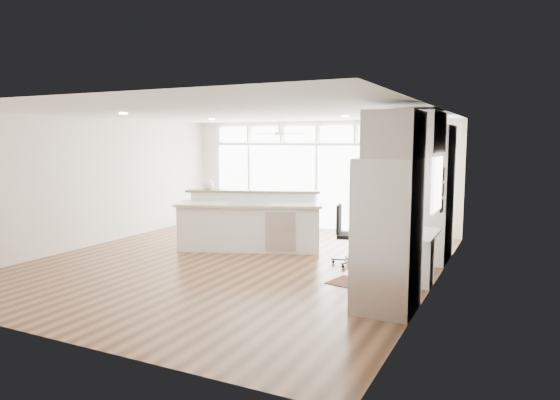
% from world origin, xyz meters
% --- Properties ---
extents(floor, '(7.00, 8.00, 0.02)m').
position_xyz_m(floor, '(0.00, 0.00, -0.01)').
color(floor, '#482A16').
rests_on(floor, ground).
extents(ceiling, '(7.00, 8.00, 0.02)m').
position_xyz_m(ceiling, '(0.00, 0.00, 2.70)').
color(ceiling, silver).
rests_on(ceiling, wall_back).
extents(wall_back, '(7.00, 0.04, 2.70)m').
position_xyz_m(wall_back, '(0.00, 4.00, 1.35)').
color(wall_back, beige).
rests_on(wall_back, floor).
extents(wall_front, '(7.00, 0.04, 2.70)m').
position_xyz_m(wall_front, '(0.00, -4.00, 1.35)').
color(wall_front, beige).
rests_on(wall_front, floor).
extents(wall_left, '(0.04, 8.00, 2.70)m').
position_xyz_m(wall_left, '(-3.50, 0.00, 1.35)').
color(wall_left, beige).
rests_on(wall_left, floor).
extents(wall_right, '(0.04, 8.00, 2.70)m').
position_xyz_m(wall_right, '(3.50, 0.00, 1.35)').
color(wall_right, beige).
rests_on(wall_right, floor).
extents(glass_wall, '(5.80, 0.06, 2.08)m').
position_xyz_m(glass_wall, '(0.00, 3.94, 1.05)').
color(glass_wall, white).
rests_on(glass_wall, wall_back).
extents(transom_row, '(5.90, 0.06, 0.40)m').
position_xyz_m(transom_row, '(0.00, 3.94, 2.38)').
color(transom_row, white).
rests_on(transom_row, wall_back).
extents(desk_window, '(0.04, 0.85, 0.85)m').
position_xyz_m(desk_window, '(3.46, 0.30, 1.55)').
color(desk_window, white).
rests_on(desk_window, wall_right).
extents(ceiling_fan, '(1.16, 1.16, 0.32)m').
position_xyz_m(ceiling_fan, '(-0.50, 2.80, 2.48)').
color(ceiling_fan, silver).
rests_on(ceiling_fan, ceiling).
extents(recessed_lights, '(3.40, 3.00, 0.02)m').
position_xyz_m(recessed_lights, '(0.00, 0.20, 2.68)').
color(recessed_lights, beige).
rests_on(recessed_lights, ceiling).
extents(oven_cabinet, '(0.64, 1.20, 2.50)m').
position_xyz_m(oven_cabinet, '(3.17, 1.80, 1.25)').
color(oven_cabinet, white).
rests_on(oven_cabinet, floor).
extents(desk_nook, '(0.72, 1.30, 0.76)m').
position_xyz_m(desk_nook, '(3.13, 0.30, 0.38)').
color(desk_nook, white).
rests_on(desk_nook, floor).
extents(upper_cabinets, '(0.64, 1.30, 0.64)m').
position_xyz_m(upper_cabinets, '(3.17, 0.30, 2.35)').
color(upper_cabinets, white).
rests_on(upper_cabinets, wall_right).
extents(refrigerator, '(0.76, 0.90, 2.00)m').
position_xyz_m(refrigerator, '(3.11, -1.35, 1.00)').
color(refrigerator, silver).
rests_on(refrigerator, floor).
extents(fridge_cabinet, '(0.64, 0.90, 0.60)m').
position_xyz_m(fridge_cabinet, '(3.17, -1.35, 2.30)').
color(fridge_cabinet, white).
rests_on(fridge_cabinet, wall_right).
extents(framed_photos, '(0.06, 0.22, 0.80)m').
position_xyz_m(framed_photos, '(3.46, 0.92, 1.40)').
color(framed_photos, black).
rests_on(framed_photos, wall_right).
extents(kitchen_island, '(3.17, 2.08, 1.18)m').
position_xyz_m(kitchen_island, '(-0.29, 1.01, 0.59)').
color(kitchen_island, white).
rests_on(kitchen_island, floor).
extents(rug, '(0.91, 0.73, 0.01)m').
position_xyz_m(rug, '(2.41, -0.39, 0.01)').
color(rug, '#371B11').
rests_on(rug, floor).
extents(office_chair, '(0.65, 0.61, 1.06)m').
position_xyz_m(office_chair, '(1.93, 0.75, 0.53)').
color(office_chair, black).
rests_on(office_chair, floor).
extents(fishbowl, '(0.29, 0.29, 0.23)m').
position_xyz_m(fishbowl, '(-1.32, 1.06, 1.29)').
color(fishbowl, silver).
rests_on(fishbowl, kitchen_island).
extents(monitor, '(0.15, 0.44, 0.36)m').
position_xyz_m(monitor, '(3.05, 0.30, 0.94)').
color(monitor, black).
rests_on(monitor, desk_nook).
extents(keyboard, '(0.15, 0.33, 0.02)m').
position_xyz_m(keyboard, '(2.88, 0.30, 0.77)').
color(keyboard, silver).
rests_on(keyboard, desk_nook).
extents(potted_plant, '(0.31, 0.33, 0.23)m').
position_xyz_m(potted_plant, '(3.17, 1.80, 2.62)').
color(potted_plant, '#2D6129').
rests_on(potted_plant, oven_cabinet).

